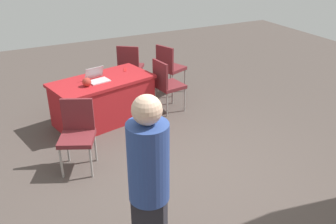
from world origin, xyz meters
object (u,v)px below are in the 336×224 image
Objects in this scene: chair_tucked_right at (130,65)px; chair_aisle at (166,83)px; scissors_red at (125,70)px; person_presenter at (149,183)px; table_foreground at (103,100)px; laptop_silver at (98,78)px; yarn_ball at (87,82)px; chair_by_pillar at (77,131)px; chair_near_front at (169,66)px.

chair_aisle is (-0.25, 1.11, -0.02)m from chair_tucked_right.
chair_aisle is at bearing 79.71° from scissors_red.
person_presenter is at bearing -73.69° from chair_tucked_right.
laptop_silver reaches higher than table_foreground.
chair_tucked_right is at bearing 109.08° from person_presenter.
person_presenter reaches higher than laptop_silver.
chair_aisle is 6.81× the size of yarn_ball.
chair_aisle is 1.21m from laptop_silver.
chair_tucked_right is 1.02× the size of chair_by_pillar.
chair_by_pillar is 2.58× the size of laptop_silver.
chair_by_pillar reaches higher than scissors_red.
chair_aisle reaches higher than table_foreground.
chair_by_pillar is at bearing -91.03° from chair_tucked_right.
chair_tucked_right reaches higher than table_foreground.
table_foreground is at bearing -105.07° from chair_aisle.
person_presenter reaches higher than chair_by_pillar.
chair_aisle is 2.57× the size of laptop_silver.
laptop_silver reaches higher than yarn_ball.
scissors_red is (0.36, 0.71, 0.19)m from chair_tucked_right.
chair_near_front reaches higher than laptop_silver.
scissors_red is at bearing -94.23° from chair_near_front.
laptop_silver is at bearing 21.36° from table_foreground.
chair_aisle is 1.00× the size of chair_by_pillar.
table_foreground is 1.31m from chair_tucked_right.
laptop_silver is at bearing -90.84° from chair_near_front.
laptop_silver is 2.04× the size of scissors_red.
table_foreground is 0.42m from laptop_silver.
chair_tucked_right is at bearing -134.82° from yarn_ball.
yarn_ball is (0.22, 0.16, 0.03)m from laptop_silver.
table_foreground is 1.87× the size of chair_by_pillar.
yarn_ball is (-0.42, -0.98, 0.27)m from chair_by_pillar.
chair_aisle is 1.42m from yarn_ball.
table_foreground is 9.83× the size of scissors_red.
scissors_red is at bearing -81.70° from chair_tucked_right.
chair_by_pillar reaches higher than chair_aisle.
person_presenter is at bearing -36.71° from chair_aisle.
laptop_silver reaches higher than chair_aisle.
chair_tucked_right is at bearing -141.56° from chair_near_front.
chair_near_front is at bearing -116.99° from chair_by_pillar.
yarn_ball is at bearing -37.10° from scissors_red.
person_presenter is at bearing 118.77° from chair_by_pillar.
person_presenter is 3.20m from laptop_silver.
yarn_ball is (0.29, 0.18, 0.44)m from table_foreground.
person_presenter is 4.93× the size of laptop_silver.
laptop_silver is (-0.49, -3.16, -0.24)m from person_presenter.
chair_near_front is 0.76m from chair_tucked_right.
yarn_ball is (1.81, 0.78, 0.25)m from chair_near_front.
yarn_ball is (1.39, 0.05, 0.27)m from chair_aisle.
chair_aisle is at bearing 172.90° from table_foreground.
chair_tucked_right reaches higher than laptop_silver.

